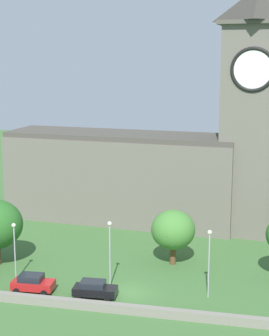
{
  "coord_description": "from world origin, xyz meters",
  "views": [
    {
      "loc": [
        12.25,
        -51.11,
        23.51
      ],
      "look_at": [
        -1.53,
        9.66,
        10.97
      ],
      "focal_mm": 59.32,
      "sensor_mm": 36.0,
      "label": 1
    }
  ],
  "objects": [
    {
      "name": "car_black",
      "position": [
        -3.04,
        -1.64,
        0.85
      ],
      "size": [
        4.43,
        2.43,
        1.68
      ],
      "color": "black",
      "rests_on": "ground"
    },
    {
      "name": "streetlamp_west_mid",
      "position": [
        -12.53,
        0.65,
        4.28
      ],
      "size": [
        0.44,
        0.44,
        6.32
      ],
      "color": "#9EA0A5",
      "rests_on": "ground"
    },
    {
      "name": "car_red",
      "position": [
        -9.58,
        -1.74,
        0.91
      ],
      "size": [
        4.35,
        2.45,
        1.81
      ],
      "color": "red",
      "rests_on": "ground"
    },
    {
      "name": "church",
      "position": [
        -0.57,
        24.65,
        9.9
      ],
      "size": [
        40.49,
        12.67,
        32.33
      ],
      "color": "#666056",
      "rests_on": "ground"
    },
    {
      "name": "streetlamp_central",
      "position": [
        -2.23,
        1.28,
        4.68
      ],
      "size": [
        0.44,
        0.44,
        7.02
      ],
      "color": "#9EA0A5",
      "rests_on": "ground"
    },
    {
      "name": "tree_riverside_east",
      "position": [
        3.15,
        8.98,
        4.1
      ],
      "size": [
        5.04,
        5.04,
        6.39
      ],
      "color": "brown",
      "rests_on": "ground"
    },
    {
      "name": "quay_barrier",
      "position": [
        0.0,
        -4.45,
        0.43
      ],
      "size": [
        48.29,
        0.7,
        0.87
      ],
      "primitive_type": "cube",
      "color": "gray",
      "rests_on": "ground"
    },
    {
      "name": "streetlamp_east_mid",
      "position": [
        7.98,
        0.88,
        4.64
      ],
      "size": [
        0.44,
        0.44,
        6.95
      ],
      "color": "#9EA0A5",
      "rests_on": "ground"
    },
    {
      "name": "ground_plane",
      "position": [
        0.0,
        15.0,
        0.0
      ],
      "size": [
        200.0,
        200.0,
        0.0
      ],
      "primitive_type": "plane",
      "color": "#3D6633"
    }
  ]
}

